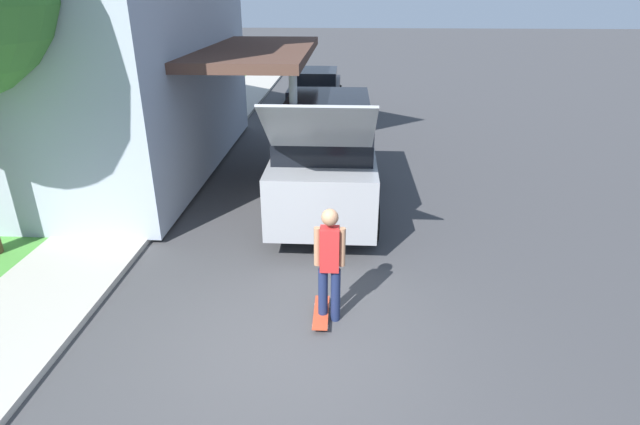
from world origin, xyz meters
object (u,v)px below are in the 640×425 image
(car_down_street, at_px, (315,89))
(suv_parked, at_px, (326,153))
(skateboard, at_px, (321,313))
(skateboarder, at_px, (330,261))

(car_down_street, bearing_deg, suv_parked, -85.13)
(suv_parked, xyz_separation_m, skateboard, (0.11, -3.97, -1.08))
(car_down_street, bearing_deg, skateboard, -86.11)
(car_down_street, xyz_separation_m, skateboarder, (1.04, -13.64, 0.21))
(car_down_street, xyz_separation_m, skateboard, (0.93, -13.62, -0.62))
(car_down_street, relative_size, skateboarder, 2.48)
(suv_parked, bearing_deg, car_down_street, 94.87)
(skateboard, bearing_deg, skateboarder, -12.93)
(skateboard, bearing_deg, suv_parked, 91.52)
(skateboarder, distance_m, skateboard, 0.84)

